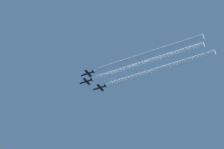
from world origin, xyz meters
TOP-DOWN VIEW (x-y plane):
  - jet_lead at (0.42, 6.12)m, footprint 7.71×11.23m
  - jet_left_wingman at (-8.13, 0.22)m, footprint 7.71×11.23m
  - jet_right_wingman at (7.96, 0.10)m, footprint 7.71×11.23m
  - smoke_trail_lead at (0.42, -36.93)m, footprint 3.16×75.84m
  - smoke_trail_left_wingman at (-8.13, -41.15)m, footprint 3.16×72.47m
  - smoke_trail_right_wingman at (7.96, -42.05)m, footprint 3.16×74.04m

SIDE VIEW (x-z plane):
  - smoke_trail_right_wingman at x=7.96m, z-range 219.54..222.70m
  - jet_right_wingman at x=7.96m, z-range 219.79..222.49m
  - smoke_trail_left_wingman at x=-8.13m, z-range 219.96..223.12m
  - jet_left_wingman at x=-8.13m, z-range 220.22..222.92m
  - smoke_trail_lead at x=0.42m, z-range 221.54..224.70m
  - jet_lead at x=0.42m, z-range 221.80..224.50m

